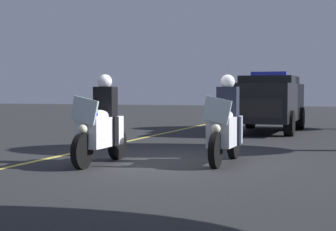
{
  "coord_description": "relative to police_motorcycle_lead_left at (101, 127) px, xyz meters",
  "views": [
    {
      "loc": [
        10.24,
        3.67,
        1.4
      ],
      "look_at": [
        -0.2,
        0.0,
        0.9
      ],
      "focal_mm": 58.51,
      "sensor_mm": 36.0,
      "label": 1
    }
  ],
  "objects": [
    {
      "name": "ground_plane",
      "position": [
        -0.82,
        1.0,
        -0.7
      ],
      "size": [
        80.0,
        80.0,
        0.0
      ],
      "primitive_type": "plane",
      "color": "#28282B"
    },
    {
      "name": "police_motorcycle_lead_left",
      "position": [
        0.0,
        0.0,
        0.0
      ],
      "size": [
        2.14,
        0.56,
        1.72
      ],
      "color": "black",
      "rests_on": "ground"
    },
    {
      "name": "lane_stripe_center",
      "position": [
        -0.82,
        -1.4,
        -0.7
      ],
      "size": [
        48.0,
        0.12,
        0.01
      ],
      "primitive_type": "cube",
      "color": "#E0D14C",
      "rests_on": "ground"
    },
    {
      "name": "police_suv",
      "position": [
        -9.23,
        1.73,
        0.37
      ],
      "size": [
        4.91,
        2.08,
        2.05
      ],
      "color": "black",
      "rests_on": "ground"
    },
    {
      "name": "police_motorcycle_lead_right",
      "position": [
        -0.9,
        2.22,
        0.0
      ],
      "size": [
        2.14,
        0.56,
        1.72
      ],
      "color": "black",
      "rests_on": "ground"
    }
  ]
}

